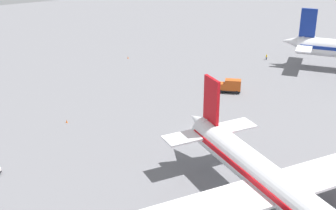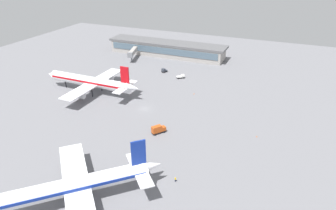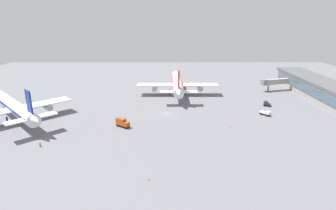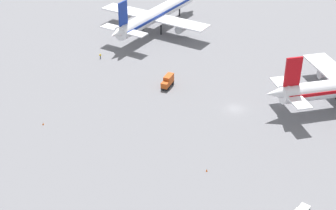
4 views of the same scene
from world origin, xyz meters
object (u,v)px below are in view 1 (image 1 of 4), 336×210
catering_truck (230,86)px  ground_crew_worker (266,57)px  safety_cone_near_gate (128,57)px  safety_cone_mid_apron (67,121)px  airplane_at_gate (282,191)px

catering_truck → ground_crew_worker: bearing=-108.5°
catering_truck → safety_cone_near_gate: catering_truck is taller
catering_truck → ground_crew_worker: size_ratio=3.37×
safety_cone_near_gate → safety_cone_mid_apron: size_ratio=1.00×
airplane_at_gate → safety_cone_mid_apron: bearing=-159.0°
ground_crew_worker → safety_cone_near_gate: (-19.20, -35.56, -0.55)m
catering_truck → safety_cone_mid_apron: 40.16m
airplane_at_gate → catering_truck: 51.74m
airplane_at_gate → safety_cone_near_gate: 83.00m
safety_cone_near_gate → airplane_at_gate: bearing=-7.1°
ground_crew_worker → safety_cone_near_gate: bearing=174.7°
safety_cone_mid_apron → airplane_at_gate: bearing=20.5°
safety_cone_near_gate → catering_truck: bearing=18.6°
catering_truck → safety_cone_mid_apron: bearing=34.9°
airplane_at_gate → safety_cone_mid_apron: 51.18m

